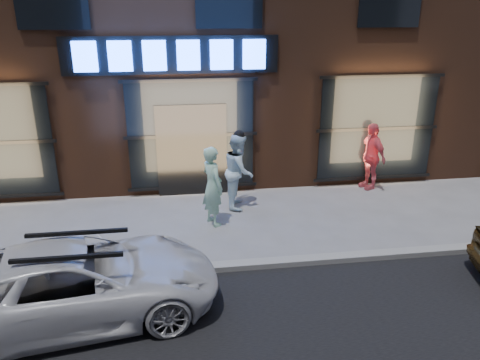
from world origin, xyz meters
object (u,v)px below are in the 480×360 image
object	(u,v)px
man_cap	(239,171)
passerby	(371,156)
white_suv	(77,282)
man_bowtie	(213,186)

from	to	relation	value
man_cap	passerby	distance (m)	3.77
passerby	white_suv	xyz separation A→B (m)	(-6.84, -4.77, -0.28)
man_cap	passerby	size ratio (longest dim) A/B	1.02
man_cap	white_suv	xyz separation A→B (m)	(-3.15, -4.04, -0.31)
man_cap	white_suv	world-z (taller)	man_cap
man_bowtie	white_suv	bearing A→B (deg)	117.59
man_bowtie	passerby	distance (m)	4.72
man_cap	passerby	bearing A→B (deg)	-69.38
man_bowtie	white_suv	xyz separation A→B (m)	(-2.42, -3.11, -0.30)
man_bowtie	man_cap	size ratio (longest dim) A/B	0.99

